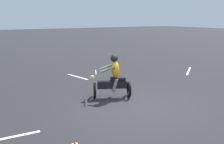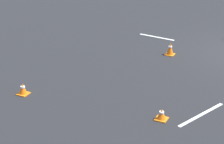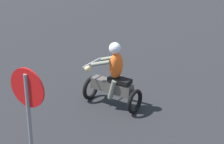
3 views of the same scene
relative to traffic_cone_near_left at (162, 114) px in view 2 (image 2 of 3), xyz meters
The scene contains 5 objects.
traffic_cone_near_left is the anchor object (origin of this frame).
traffic_cone_near_right 4.23m from the traffic_cone_near_left, ahead, with size 0.32×0.32×0.35m.
traffic_cone_mid_left 4.81m from the traffic_cone_near_left, 73.59° to the right, with size 0.32×0.32×0.47m.
lane_stripe_e 6.75m from the traffic_cone_near_left, 68.33° to the right, with size 0.10×1.54×0.01m, color silver.
lane_stripe_n 1.15m from the traffic_cone_near_left, 140.87° to the right, with size 0.10×1.89×0.01m, color silver.
Camera 2 is at (-1.81, 15.81, 5.79)m, focal length 70.00 mm.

